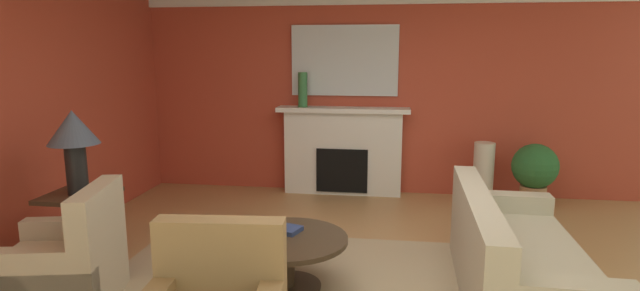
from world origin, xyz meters
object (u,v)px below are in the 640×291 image
fireplace (343,153)px  vase_tall_corner (483,174)px  potted_plant (535,171)px  armchair_near_window (64,269)px  coffee_table (287,250)px  sofa (515,265)px  mantel_mirror (345,61)px  table_lamp (74,136)px  side_table (82,225)px  vase_mantel_left (303,90)px

fireplace → vase_tall_corner: 1.86m
fireplace → potted_plant: size_ratio=2.16×
armchair_near_window → coffee_table: armchair_near_window is taller
fireplace → sofa: (1.64, -2.90, -0.27)m
sofa → armchair_near_window: armchair_near_window is taller
armchair_near_window → sofa: bearing=9.5°
mantel_mirror → potted_plant: (2.43, -0.50, -1.34)m
coffee_table → table_lamp: size_ratio=1.33×
armchair_near_window → vase_tall_corner: size_ratio=1.16×
sofa → potted_plant: 2.64m
fireplace → side_table: bearing=-127.1°
potted_plant → fireplace: bearing=171.0°
sofa → vase_mantel_left: vase_mantel_left is taller
sofa → side_table: bearing=178.3°
mantel_mirror → coffee_table: mantel_mirror is taller
mantel_mirror → sofa: (1.64, -3.02, -1.53)m
vase_tall_corner → potted_plant: 0.61m
table_lamp → potted_plant: size_ratio=0.90×
sofa → side_table: (-3.75, 0.11, 0.10)m
sofa → coffee_table: size_ratio=2.13×
coffee_table → vase_mantel_left: (-0.38, 2.89, 1.11)m
side_table → potted_plant: potted_plant is taller
vase_mantel_left → mantel_mirror: bearing=17.2°
fireplace → sofa: bearing=-60.4°
fireplace → armchair_near_window: size_ratio=1.89×
potted_plant → vase_tall_corner: bearing=172.1°
mantel_mirror → coffee_table: 3.41m
side_table → potted_plant: bearing=27.9°
vase_tall_corner → sofa: bearing=-94.2°
fireplace → vase_tall_corner: (1.83, -0.30, -0.16)m
armchair_near_window → table_lamp: table_lamp is taller
armchair_near_window → coffee_table: bearing=18.3°
table_lamp → armchair_near_window: bearing=-66.6°
fireplace → table_lamp: table_lamp is taller
vase_mantel_left → potted_plant: bearing=-6.4°
vase_tall_corner → side_table: bearing=-147.7°
table_lamp → vase_mantel_left: 3.16m
coffee_table → vase_mantel_left: size_ratio=2.12×
armchair_near_window → vase_mantel_left: 3.82m
sofa → table_lamp: table_lamp is taller
vase_mantel_left → potted_plant: size_ratio=0.57×
vase_mantel_left → sofa: bearing=-52.4°
vase_mantel_left → potted_plant: 3.15m
fireplace → coffee_table: (-0.17, -2.94, -0.23)m
vase_mantel_left → side_table: bearing=-119.6°
coffee_table → side_table: (-1.93, 0.15, 0.06)m
armchair_near_window → table_lamp: bearing=113.4°
armchair_near_window → vase_tall_corner: (3.64, 3.18, 0.10)m
potted_plant → armchair_near_window: bearing=-143.9°
vase_tall_corner → table_lamp: bearing=-147.7°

